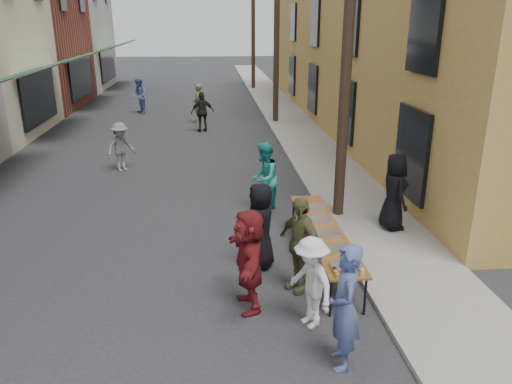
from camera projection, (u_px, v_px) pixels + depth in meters
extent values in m
plane|color=#28282B|center=(151.00, 285.00, 9.28)|extent=(120.00, 120.00, 0.00)
cube|color=gray|center=(290.00, 121.00, 23.81)|extent=(2.20, 60.00, 0.10)
cube|color=gray|center=(43.00, 22.00, 34.19)|extent=(8.00, 8.00, 9.00)
cube|color=#A8883C|center=(434.00, 11.00, 21.78)|extent=(10.00, 28.00, 10.00)
cylinder|color=#2D2116|center=(349.00, 28.00, 11.00)|extent=(0.26, 0.26, 9.00)
cylinder|color=#2D2116|center=(277.00, 23.00, 22.28)|extent=(0.26, 0.26, 9.00)
cylinder|color=#2D2116|center=(253.00, 22.00, 33.57)|extent=(0.26, 0.26, 9.00)
cube|color=brown|center=(324.00, 230.00, 9.86)|extent=(0.70, 4.00, 0.04)
cylinder|color=black|center=(331.00, 298.00, 8.19)|extent=(0.04, 0.04, 0.71)
cylinder|color=black|center=(365.00, 296.00, 8.24)|extent=(0.04, 0.04, 0.71)
cylinder|color=black|center=(293.00, 214.00, 11.73)|extent=(0.04, 0.04, 0.71)
cylinder|color=black|center=(318.00, 213.00, 11.78)|extent=(0.04, 0.04, 0.71)
cube|color=maroon|center=(346.00, 267.00, 8.29)|extent=(0.50, 0.33, 0.08)
cube|color=#B2B2B7|center=(336.00, 250.00, 8.90)|extent=(0.50, 0.33, 0.08)
cube|color=tan|center=(327.00, 234.00, 9.56)|extent=(0.50, 0.33, 0.08)
cube|color=#B2B2B7|center=(320.00, 220.00, 10.22)|extent=(0.50, 0.33, 0.08)
cube|color=tan|center=(313.00, 208.00, 10.87)|extent=(0.50, 0.33, 0.08)
cylinder|color=#A57F26|center=(337.00, 276.00, 7.99)|extent=(0.07, 0.07, 0.08)
cylinder|color=#A57F26|center=(336.00, 273.00, 8.08)|extent=(0.07, 0.07, 0.08)
cylinder|color=#A57F26|center=(334.00, 270.00, 8.17)|extent=(0.07, 0.07, 0.08)
cylinder|color=tan|center=(362.00, 272.00, 8.06)|extent=(0.08, 0.08, 0.12)
imported|color=black|center=(261.00, 226.00, 9.75)|extent=(0.69, 0.92, 1.73)
imported|color=#48578C|center=(344.00, 307.00, 6.86)|extent=(0.52, 0.73, 1.87)
imported|color=teal|center=(264.00, 178.00, 12.47)|extent=(0.96, 1.07, 1.83)
imported|color=white|center=(311.00, 282.00, 7.84)|extent=(0.92, 1.13, 1.53)
imported|color=brown|center=(300.00, 244.00, 8.87)|extent=(0.90, 1.13, 1.79)
imported|color=maroon|center=(249.00, 260.00, 8.30)|extent=(0.64, 1.69, 1.79)
imported|color=black|center=(394.00, 192.00, 11.29)|extent=(0.64, 0.91, 1.78)
imported|color=slate|center=(121.00, 147.00, 16.03)|extent=(1.15, 1.12, 1.58)
imported|color=black|center=(203.00, 112.00, 21.61)|extent=(1.09, 0.68, 1.73)
imported|color=brown|center=(198.00, 104.00, 23.42)|extent=(0.49, 0.70, 1.84)
imported|color=#566EA6|center=(139.00, 96.00, 25.72)|extent=(0.99, 1.09, 1.84)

